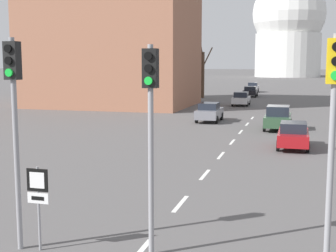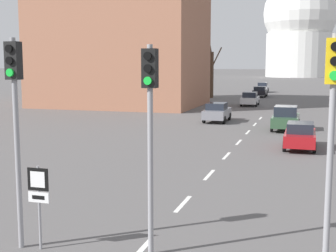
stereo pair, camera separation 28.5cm
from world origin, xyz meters
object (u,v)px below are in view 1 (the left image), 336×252
object	(u,v)px
traffic_signal_centre_tall	(151,111)
traffic_signal_near_right	(333,113)
sedan_distant_centre	(209,112)
traffic_signal_near_left	(14,105)
sedan_far_left	(293,135)
sedan_far_right	(278,118)
sedan_near_right	(241,99)
sedan_mid_centre	(250,91)
route_sign_post	(38,194)
sedan_near_left	(253,87)

from	to	relation	value
traffic_signal_centre_tall	traffic_signal_near_right	size ratio (longest dim) A/B	0.97
traffic_signal_near_right	sedan_distant_centre	size ratio (longest dim) A/B	1.33
traffic_signal_near_left	sedan_distant_centre	bearing A→B (deg)	90.26
sedan_far_left	sedan_distant_centre	bearing A→B (deg)	122.20
traffic_signal_near_right	traffic_signal_centre_tall	bearing A→B (deg)	174.38
traffic_signal_near_left	sedan_far_left	world-z (taller)	traffic_signal_near_left
sedan_far_right	sedan_distant_centre	distance (m)	6.73
traffic_signal_near_left	sedan_far_left	distance (m)	18.87
sedan_near_right	sedan_mid_centre	size ratio (longest dim) A/B	0.95
traffic_signal_near_right	sedan_distant_centre	distance (m)	29.45
sedan_near_right	sedan_distant_centre	world-z (taller)	sedan_distant_centre
traffic_signal_near_left	sedan_far_right	bearing A→B (deg)	77.22
route_sign_post	sedan_near_left	world-z (taller)	route_sign_post
traffic_signal_centre_tall	sedan_near_right	world-z (taller)	traffic_signal_centre_tall
traffic_signal_centre_tall	sedan_near_right	xyz separation A→B (m)	(-2.77, 43.71, -2.91)
traffic_signal_centre_tall	sedan_far_left	world-z (taller)	traffic_signal_centre_tall
sedan_near_left	traffic_signal_near_right	bearing A→B (deg)	-83.47
sedan_far_left	sedan_distant_centre	size ratio (longest dim) A/B	0.97
traffic_signal_near_left	traffic_signal_near_right	distance (m)	7.72
route_sign_post	sedan_far_left	size ratio (longest dim) A/B	0.56
sedan_far_left	sedan_far_right	bearing A→B (deg)	98.77
sedan_distant_centre	sedan_far_left	bearing A→B (deg)	-57.80
sedan_near_right	sedan_distant_centre	xyz separation A→B (m)	(-0.84, -15.90, 0.02)
route_sign_post	sedan_near_left	distance (m)	70.72
sedan_near_right	sedan_far_left	bearing A→B (deg)	-77.19
traffic_signal_centre_tall	sedan_far_left	size ratio (longest dim) A/B	1.33
traffic_signal_near_left	sedan_near_right	world-z (taller)	traffic_signal_near_left
traffic_signal_centre_tall	sedan_far_right	xyz separation A→B (m)	(2.19, 24.38, -2.82)
traffic_signal_centre_tall	route_sign_post	xyz separation A→B (m)	(-2.91, -0.53, -2.20)
sedan_near_right	sedan_far_left	distance (m)	27.65
sedan_far_right	sedan_mid_centre	bearing A→B (deg)	98.82
traffic_signal_near_right	route_sign_post	xyz separation A→B (m)	(-7.16, -0.11, -2.31)
sedan_mid_centre	traffic_signal_centre_tall	bearing A→B (deg)	-86.94
traffic_signal_near_left	sedan_distant_centre	distance (m)	28.54
traffic_signal_near_left	sedan_near_left	world-z (taller)	traffic_signal_near_left
sedan_near_left	sedan_mid_centre	distance (m)	11.51
route_sign_post	sedan_far_left	xyz separation A→B (m)	(6.27, 17.28, -0.74)
route_sign_post	sedan_far_right	distance (m)	25.43
traffic_signal_near_left	sedan_near_right	xyz separation A→B (m)	(0.71, 44.28, -3.03)
traffic_signal_near_left	sedan_far_left	size ratio (longest dim) A/B	1.38
sedan_near_left	sedan_far_right	xyz separation A→B (m)	(6.02, -45.81, 0.05)
traffic_signal_near_left	sedan_distant_centre	xyz separation A→B (m)	(-0.13, 28.38, -3.02)
sedan_mid_centre	sedan_distant_centre	world-z (taller)	sedan_distant_centre
traffic_signal_near_left	route_sign_post	distance (m)	2.39
traffic_signal_near_left	sedan_mid_centre	world-z (taller)	traffic_signal_near_left
traffic_signal_near_left	route_sign_post	bearing A→B (deg)	3.59
traffic_signal_near_right	sedan_near_left	bearing A→B (deg)	96.53
sedan_far_left	sedan_far_right	world-z (taller)	sedan_far_right
traffic_signal_near_left	sedan_far_right	size ratio (longest dim) A/B	1.26
traffic_signal_near_left	sedan_near_left	bearing A→B (deg)	90.29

